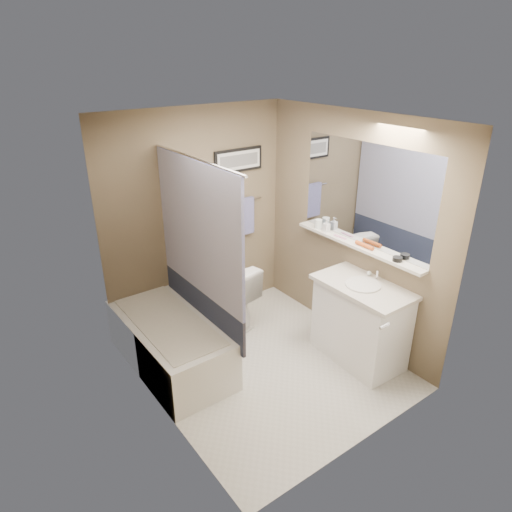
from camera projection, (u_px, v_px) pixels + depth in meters
ground at (265, 365)px, 4.60m from camera, size 2.50×2.50×0.00m
ceiling at (267, 121)px, 3.62m from camera, size 2.20×2.50×0.04m
wall_back at (198, 219)px, 5.01m from camera, size 2.20×0.04×2.40m
wall_front at (372, 315)px, 3.20m from camera, size 2.20×0.04×2.40m
wall_left at (155, 290)px, 3.53m from camera, size 0.04×2.50×2.40m
wall_right at (349, 231)px, 4.69m from camera, size 0.04×2.50×2.40m
tile_surround at (131, 289)px, 3.97m from camera, size 0.02×1.55×2.00m
curtain_rod at (194, 158)px, 3.91m from camera, size 0.02×1.55×0.02m
curtain_upper at (198, 229)px, 4.18m from camera, size 0.03×1.45×1.28m
curtain_lower at (203, 306)px, 4.52m from camera, size 0.03×1.45×0.36m
mirror at (365, 195)px, 4.41m from camera, size 0.02×1.60×1.00m
shelf at (356, 245)px, 4.60m from camera, size 0.12×1.60×0.03m
towel_bar at (240, 202)px, 5.26m from camera, size 0.60×0.02×0.02m
towel at (241, 217)px, 5.32m from camera, size 0.34×0.05×0.44m
art_frame at (238, 160)px, 5.07m from camera, size 0.62×0.02×0.26m
art_mat at (239, 160)px, 5.06m from camera, size 0.56×0.00×0.20m
art_image at (239, 160)px, 5.06m from camera, size 0.50×0.00×0.13m
door at (417, 315)px, 3.57m from camera, size 0.80×0.02×2.00m
door_handle at (384, 326)px, 3.43m from camera, size 0.10×0.02×0.02m
bathtub at (170, 343)px, 4.51m from camera, size 0.71×1.51×0.50m
tub_rim at (168, 322)px, 4.41m from camera, size 0.56×1.36×0.02m
toilet at (227, 295)px, 5.15m from camera, size 0.56×0.81×0.76m
vanity at (360, 324)px, 4.56m from camera, size 0.54×0.92×0.80m
countertop at (363, 287)px, 4.38m from camera, size 0.54×0.96×0.04m
sink_basin at (363, 285)px, 4.37m from camera, size 0.34×0.34×0.01m
faucet_spout at (377, 275)px, 4.46m from camera, size 0.02×0.02×0.10m
faucet_knob at (369, 273)px, 4.54m from camera, size 0.05×0.05×0.05m
candle_bowl_near at (397, 259)px, 4.21m from camera, size 0.09×0.09×0.04m
hair_brush_front at (365, 245)px, 4.50m from camera, size 0.04×0.22×0.04m
pink_comb at (340, 237)px, 4.75m from camera, size 0.03×0.16×0.01m
glass_jar at (319, 224)px, 4.98m from camera, size 0.08×0.08×0.10m
soap_bottle at (326, 226)px, 4.88m from camera, size 0.07×0.07×0.14m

